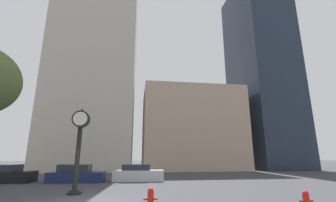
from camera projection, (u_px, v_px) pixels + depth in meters
The scene contains 10 objects.
ground_plane at pixel (86, 201), 10.15m from camera, with size 200.00×200.00×0.00m, color #38383D.
building_tall_tower at pixel (97, 63), 36.65m from camera, with size 12.26×12.00×33.63m.
building_storefront_row at pixel (189, 130), 36.09m from camera, with size 14.78×12.00×12.10m.
building_glass_modern at pixel (260, 71), 40.47m from camera, with size 8.00×12.00×33.84m.
street_clock at pixel (79, 140), 12.49m from camera, with size 0.94×0.76×4.60m.
car_black at pixel (4, 175), 17.17m from camera, with size 4.27×2.06×1.34m.
car_navy at pixel (77, 175), 17.59m from camera, with size 4.18×1.97×1.34m.
car_silver at pixel (138, 174), 18.51m from camera, with size 4.15×1.97×1.32m.
fire_hydrant_near at pixel (306, 200), 8.60m from camera, with size 0.56×0.24×0.67m.
fire_hydrant_far at pixel (151, 197), 8.82m from camera, with size 0.56×0.24×0.75m.
Camera 1 is at (2.17, -11.34, 1.95)m, focal length 24.00 mm.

